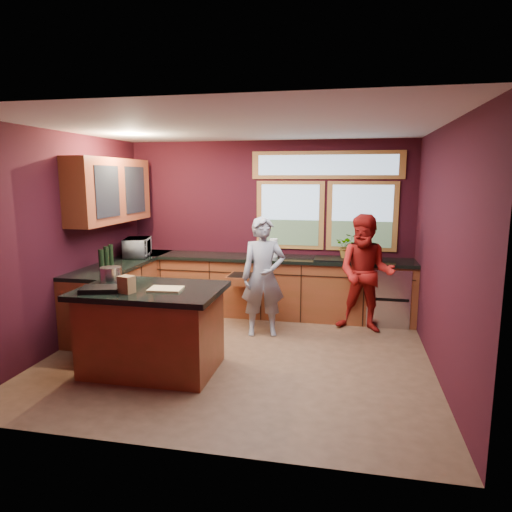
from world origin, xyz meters
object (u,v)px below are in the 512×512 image
(island, at_px, (152,329))
(cutting_board, at_px, (166,289))
(stock_pot, at_px, (111,275))
(person_red, at_px, (366,273))
(person_grey, at_px, (263,277))

(island, xyz_separation_m, cutting_board, (0.20, -0.05, 0.48))
(stock_pot, bearing_deg, person_red, 30.27)
(island, height_order, person_red, person_red)
(person_grey, bearing_deg, person_red, 4.47)
(person_grey, distance_m, person_red, 1.43)
(person_grey, relative_size, stock_pot, 6.74)
(island, relative_size, person_red, 0.94)
(person_grey, height_order, stock_pot, person_grey)
(island, xyz_separation_m, stock_pot, (-0.55, 0.15, 0.56))
(island, distance_m, person_grey, 1.75)
(person_red, bearing_deg, island, -131.12)
(cutting_board, bearing_deg, person_red, 41.33)
(person_red, height_order, cutting_board, person_red)
(person_red, bearing_deg, cutting_board, -127.87)
(person_red, height_order, stock_pot, person_red)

